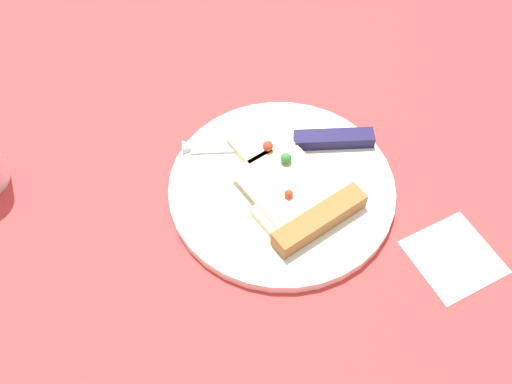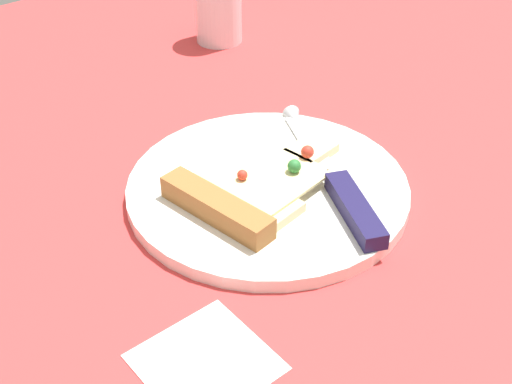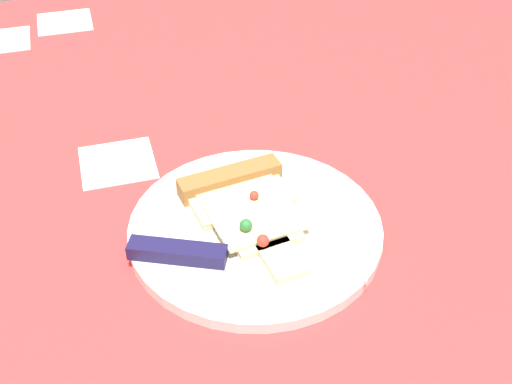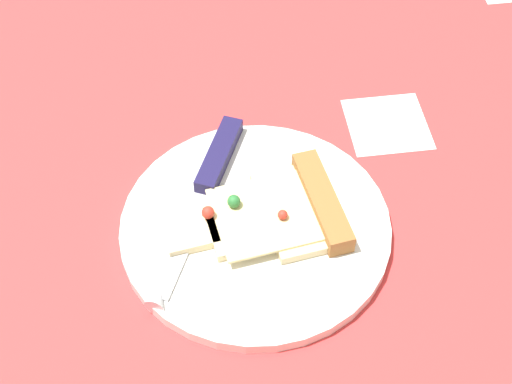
# 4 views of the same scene
# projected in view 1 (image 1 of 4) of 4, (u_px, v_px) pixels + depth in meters

# --- Properties ---
(ground_plane) EXTENTS (1.48, 1.48, 0.03)m
(ground_plane) POSITION_uv_depth(u_px,v_px,m) (341.00, 158.00, 0.74)
(ground_plane) COLOR #D13838
(ground_plane) RESTS_ON ground
(plate) EXTENTS (0.27, 0.27, 0.01)m
(plate) POSITION_uv_depth(u_px,v_px,m) (282.00, 188.00, 0.69)
(plate) COLOR white
(plate) RESTS_ON ground_plane
(pizza_slice) EXTENTS (0.12, 0.18, 0.03)m
(pizza_slice) POSITION_uv_depth(u_px,v_px,m) (295.00, 195.00, 0.67)
(pizza_slice) COLOR beige
(pizza_slice) RESTS_ON plate
(knife) EXTENTS (0.23, 0.12, 0.02)m
(knife) POSITION_uv_depth(u_px,v_px,m) (297.00, 141.00, 0.72)
(knife) COLOR silver
(knife) RESTS_ON plate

